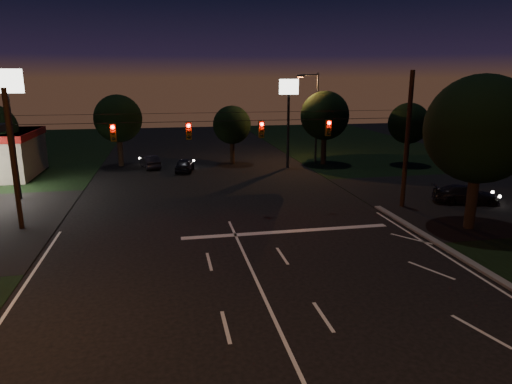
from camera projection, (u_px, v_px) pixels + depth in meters
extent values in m
plane|color=black|center=(290.00, 354.00, 14.46)|extent=(140.00, 140.00, 0.00)
cube|color=black|center=(495.00, 197.00, 33.47)|extent=(20.00, 16.00, 0.02)
cube|color=silver|center=(287.00, 231.00, 25.97)|extent=(12.00, 0.50, 0.01)
cylinder|color=black|center=(402.00, 207.00, 31.01)|extent=(0.30, 0.30, 9.00)
cylinder|color=black|center=(22.00, 229.00, 26.46)|extent=(0.28, 0.28, 8.00)
cylinder|color=black|center=(225.00, 121.00, 27.28)|extent=(24.00, 0.03, 0.03)
cylinder|color=black|center=(225.00, 113.00, 27.16)|extent=(24.00, 0.02, 0.02)
cube|color=#3F3307|center=(113.00, 133.00, 26.18)|extent=(0.32, 0.26, 1.00)
sphere|color=#FF0705|center=(113.00, 127.00, 25.95)|extent=(0.22, 0.22, 0.22)
sphere|color=black|center=(113.00, 133.00, 26.03)|extent=(0.20, 0.20, 0.20)
sphere|color=black|center=(113.00, 139.00, 26.11)|extent=(0.20, 0.20, 0.20)
cube|color=#3F3307|center=(189.00, 131.00, 26.99)|extent=(0.32, 0.26, 1.00)
sphere|color=#FF0705|center=(189.00, 126.00, 26.76)|extent=(0.22, 0.22, 0.22)
sphere|color=black|center=(189.00, 131.00, 26.84)|extent=(0.20, 0.20, 0.20)
sphere|color=black|center=(189.00, 137.00, 26.92)|extent=(0.20, 0.20, 0.20)
cube|color=#3F3307|center=(261.00, 129.00, 27.83)|extent=(0.32, 0.26, 1.00)
sphere|color=#FF0705|center=(262.00, 124.00, 27.59)|extent=(0.22, 0.22, 0.22)
sphere|color=black|center=(262.00, 130.00, 27.67)|extent=(0.20, 0.20, 0.20)
sphere|color=black|center=(262.00, 135.00, 27.76)|extent=(0.20, 0.20, 0.20)
cube|color=#3F3307|center=(328.00, 128.00, 28.64)|extent=(0.32, 0.26, 1.00)
sphere|color=#FF0705|center=(329.00, 123.00, 28.41)|extent=(0.22, 0.22, 0.22)
sphere|color=black|center=(329.00, 128.00, 28.49)|extent=(0.20, 0.20, 0.20)
sphere|color=black|center=(329.00, 133.00, 28.57)|extent=(0.20, 0.20, 0.20)
cylinder|color=black|center=(14.00, 148.00, 31.83)|extent=(0.24, 0.24, 7.50)
cube|color=white|center=(5.00, 81.00, 30.73)|extent=(2.20, 0.30, 1.60)
cylinder|color=black|center=(288.00, 132.00, 43.67)|extent=(0.24, 0.24, 7.00)
cube|color=white|center=(289.00, 87.00, 42.65)|extent=(1.80, 0.30, 1.40)
cylinder|color=black|center=(317.00, 119.00, 45.99)|extent=(0.20, 0.20, 9.00)
cylinder|color=black|center=(309.00, 75.00, 44.78)|extent=(1.80, 0.12, 0.12)
cube|color=black|center=(300.00, 76.00, 44.63)|extent=(0.60, 0.35, 0.22)
cube|color=#ED5A1C|center=(300.00, 77.00, 44.66)|extent=(0.45, 0.25, 0.04)
cylinder|color=black|center=(472.00, 195.00, 26.05)|extent=(0.60, 0.60, 4.00)
sphere|color=black|center=(480.00, 129.00, 25.13)|extent=(6.00, 6.00, 6.00)
sphere|color=black|center=(484.00, 131.00, 25.72)|extent=(4.50, 4.50, 4.50)
sphere|color=black|center=(467.00, 131.00, 25.34)|extent=(4.20, 4.20, 4.20)
cylinder|color=black|center=(120.00, 150.00, 44.90)|extent=(0.52, 0.52, 3.25)
sphere|color=black|center=(118.00, 119.00, 44.16)|extent=(4.60, 4.60, 4.60)
sphere|color=black|center=(123.00, 120.00, 44.61)|extent=(3.45, 3.45, 3.45)
sphere|color=black|center=(113.00, 120.00, 44.32)|extent=(3.22, 3.22, 3.22)
cylinder|color=black|center=(232.00, 151.00, 46.09)|extent=(0.47, 0.47, 2.75)
sphere|color=black|center=(232.00, 125.00, 45.47)|extent=(3.80, 3.80, 3.80)
sphere|color=black|center=(235.00, 126.00, 45.84)|extent=(2.85, 2.85, 2.85)
sphere|color=black|center=(228.00, 126.00, 45.59)|extent=(2.66, 2.66, 2.66)
cylinder|color=black|center=(324.00, 148.00, 45.82)|extent=(0.53, 0.53, 3.40)
sphere|color=black|center=(325.00, 116.00, 45.04)|extent=(4.80, 4.80, 4.80)
sphere|color=black|center=(328.00, 117.00, 45.51)|extent=(3.60, 3.60, 3.60)
sphere|color=black|center=(319.00, 117.00, 45.20)|extent=(3.36, 3.36, 3.36)
cylinder|color=black|center=(407.00, 151.00, 45.49)|extent=(0.48, 0.48, 2.90)
sphere|color=black|center=(409.00, 123.00, 44.83)|extent=(4.00, 4.00, 4.00)
sphere|color=black|center=(411.00, 124.00, 45.22)|extent=(3.00, 3.00, 3.00)
sphere|color=black|center=(404.00, 124.00, 44.96)|extent=(2.80, 2.80, 2.80)
imported|color=black|center=(185.00, 165.00, 42.43)|extent=(2.14, 3.87, 1.24)
imported|color=black|center=(150.00, 162.00, 44.09)|extent=(2.20, 4.01, 1.25)
imported|color=black|center=(466.00, 194.00, 31.66)|extent=(4.75, 2.99, 1.28)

